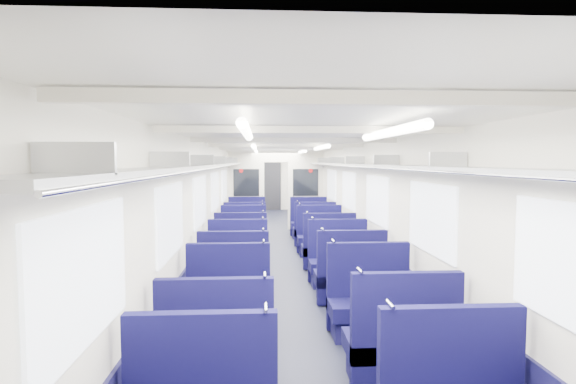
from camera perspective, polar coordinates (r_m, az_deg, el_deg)
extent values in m
cube|color=black|center=(10.18, -0.85, -7.64)|extent=(2.80, 18.00, 0.01)
cube|color=white|center=(9.98, -0.86, 5.70)|extent=(2.80, 18.00, 0.01)
cube|color=silver|center=(10.04, -8.86, -1.07)|extent=(0.02, 18.00, 2.35)
cube|color=#131139|center=(10.15, -8.73, -5.71)|extent=(0.03, 17.90, 0.70)
cube|color=silver|center=(10.17, 7.05, -0.99)|extent=(0.02, 18.00, 2.35)
cube|color=#131139|center=(10.27, 6.93, -5.58)|extent=(0.03, 17.90, 0.70)
cube|color=silver|center=(18.99, -2.05, 1.31)|extent=(2.80, 0.02, 2.35)
cube|color=#B2B5BA|center=(9.99, -7.88, 3.48)|extent=(0.34, 17.40, 0.04)
cylinder|color=silver|center=(9.98, -6.85, 3.38)|extent=(0.02, 17.40, 0.02)
cube|color=#B2B5BA|center=(2.11, -25.16, 3.81)|extent=(0.34, 0.03, 0.14)
cube|color=#B2B5BA|center=(4.04, -14.57, 3.93)|extent=(0.34, 0.03, 0.14)
cube|color=#B2B5BA|center=(6.01, -10.87, 3.94)|extent=(0.34, 0.03, 0.14)
cube|color=#B2B5BA|center=(8.00, -9.01, 3.94)|extent=(0.34, 0.03, 0.14)
cube|color=#B2B5BA|center=(9.99, -7.88, 3.94)|extent=(0.34, 0.03, 0.14)
cube|color=#B2B5BA|center=(11.99, -7.14, 3.94)|extent=(0.34, 0.03, 0.14)
cube|color=#B2B5BA|center=(13.98, -6.60, 3.94)|extent=(0.34, 0.03, 0.14)
cube|color=#B2B5BA|center=(15.98, -6.20, 3.94)|extent=(0.34, 0.03, 0.14)
cube|color=#B2B5BA|center=(17.98, -5.89, 3.93)|extent=(0.34, 0.03, 0.14)
cube|color=#B2B5BA|center=(10.10, 6.08, 3.50)|extent=(0.34, 17.40, 0.04)
cylinder|color=silver|center=(10.07, 5.07, 3.39)|extent=(0.02, 17.40, 0.02)
cube|color=#B2B5BA|center=(4.29, 19.39, 3.83)|extent=(0.34, 0.03, 0.14)
cube|color=#B2B5BA|center=(6.19, 12.20, 3.92)|extent=(0.34, 0.03, 0.14)
cube|color=#B2B5BA|center=(8.13, 8.41, 3.95)|extent=(0.34, 0.03, 0.14)
cube|color=#B2B5BA|center=(10.10, 6.09, 3.96)|extent=(0.34, 0.03, 0.14)
cube|color=#B2B5BA|center=(12.08, 4.52, 3.96)|extent=(0.34, 0.03, 0.14)
cube|color=#B2B5BA|center=(14.06, 3.40, 3.96)|extent=(0.34, 0.03, 0.14)
cube|color=#B2B5BA|center=(16.05, 2.56, 3.96)|extent=(0.34, 0.03, 0.14)
cube|color=#B2B5BA|center=(18.04, 1.90, 3.95)|extent=(0.34, 0.03, 0.14)
cube|color=white|center=(2.71, -23.99, -9.67)|extent=(0.02, 1.30, 0.75)
cube|color=white|center=(4.89, -14.47, -3.49)|extent=(0.02, 1.30, 0.75)
cube|color=white|center=(7.15, -10.93, -1.13)|extent=(0.02, 1.30, 0.75)
cube|color=white|center=(9.43, -9.10, 0.10)|extent=(0.02, 1.30, 0.75)
cube|color=white|center=(11.71, -7.99, 0.85)|extent=(0.02, 1.30, 0.75)
cube|color=white|center=(14.50, -7.10, 1.44)|extent=(0.02, 1.30, 0.75)
cube|color=white|center=(16.80, -6.59, 1.78)|extent=(0.02, 1.30, 0.75)
cube|color=white|center=(5.13, 17.42, -3.20)|extent=(0.02, 1.30, 0.75)
cube|color=white|center=(7.32, 11.03, -1.01)|extent=(0.02, 1.30, 0.75)
cube|color=white|center=(9.56, 7.60, 0.17)|extent=(0.02, 1.30, 0.75)
cube|color=white|center=(11.82, 5.48, 0.90)|extent=(0.02, 1.30, 0.75)
cube|color=white|center=(14.59, 3.78, 1.48)|extent=(0.02, 1.30, 0.75)
cube|color=white|center=(16.87, 2.81, 1.81)|extent=(0.02, 1.30, 0.75)
cube|color=silver|center=(2.03, 9.34, 11.51)|extent=(2.70, 0.06, 0.06)
cube|color=silver|center=(3.99, 2.96, 7.79)|extent=(2.70, 0.06, 0.06)
cube|color=silver|center=(5.98, 0.83, 6.51)|extent=(2.70, 0.06, 0.06)
cube|color=silver|center=(7.98, -0.23, 5.86)|extent=(2.70, 0.06, 0.06)
cube|color=silver|center=(9.97, -0.86, 5.47)|extent=(2.70, 0.06, 0.06)
cube|color=silver|center=(11.97, -1.29, 5.21)|extent=(2.70, 0.06, 0.06)
cube|color=silver|center=(13.97, -1.59, 5.03)|extent=(2.70, 0.06, 0.06)
cube|color=silver|center=(15.97, -1.81, 4.89)|extent=(2.70, 0.06, 0.06)
cube|color=silver|center=(17.97, -1.99, 4.78)|extent=(2.70, 0.06, 0.06)
cylinder|color=white|center=(3.47, -5.26, 7.53)|extent=(0.07, 1.60, 0.07)
cylinder|color=white|center=(7.46, -4.25, 5.60)|extent=(0.07, 1.60, 0.07)
cylinder|color=white|center=(10.96, -3.98, 5.06)|extent=(0.07, 1.60, 0.07)
cylinder|color=white|center=(15.46, -3.81, 4.73)|extent=(0.07, 1.60, 0.07)
cylinder|color=white|center=(3.61, 12.65, 7.32)|extent=(0.07, 1.60, 0.07)
cylinder|color=white|center=(7.53, 4.19, 5.58)|extent=(0.07, 1.60, 0.07)
cylinder|color=white|center=(11.01, 1.78, 5.07)|extent=(0.07, 1.60, 0.07)
cylinder|color=white|center=(15.49, 0.28, 4.74)|extent=(0.07, 1.60, 0.07)
cube|color=black|center=(18.93, -2.05, 0.77)|extent=(0.75, 0.06, 2.00)
cube|color=silver|center=(13.49, -5.23, 0.23)|extent=(1.05, 0.08, 2.35)
cube|color=black|center=(13.42, -5.24, 1.17)|extent=(0.76, 0.02, 0.80)
cylinder|color=#BB0C10|center=(13.41, -5.89, 2.66)|extent=(0.12, 0.01, 0.12)
cube|color=silver|center=(13.54, 2.19, 0.26)|extent=(1.05, 0.08, 2.35)
cube|color=black|center=(13.48, 2.22, 1.20)|extent=(0.76, 0.02, 0.80)
cylinder|color=#BB0C10|center=(13.48, 2.86, 2.69)|extent=(0.12, 0.01, 0.12)
cube|color=silver|center=(13.46, -1.52, 4.50)|extent=(0.70, 0.08, 0.35)
cylinder|color=silver|center=(3.04, -2.79, -14.28)|extent=(0.02, 0.15, 0.02)
cube|color=#100E44|center=(3.51, 19.61, -21.53)|extent=(0.99, 0.09, 1.05)
cylinder|color=silver|center=(3.18, 12.68, -13.55)|extent=(0.02, 0.15, 0.02)
cube|color=#100E44|center=(4.31, -8.81, -19.36)|extent=(0.99, 0.52, 0.17)
cube|color=#100E39|center=(4.40, -8.77, -21.89)|extent=(0.91, 0.41, 0.25)
cube|color=#100E44|center=(4.04, -9.13, -17.83)|extent=(0.99, 0.09, 1.05)
cylinder|color=silver|center=(3.85, -2.92, -10.33)|extent=(0.02, 0.15, 0.02)
cube|color=#100E44|center=(4.57, 13.67, -18.04)|extent=(0.99, 0.52, 0.17)
cube|color=#100E39|center=(4.66, 13.63, -20.46)|extent=(0.91, 0.41, 0.25)
cube|color=#100E44|center=(4.31, 14.58, -16.49)|extent=(0.99, 0.09, 1.05)
cylinder|color=silver|center=(4.04, 8.99, -9.68)|extent=(0.02, 0.15, 0.02)
cube|color=#100E44|center=(5.42, -7.59, -14.41)|extent=(0.99, 0.52, 0.17)
cube|color=#100E39|center=(5.49, -7.56, -16.50)|extent=(0.91, 0.41, 0.25)
cube|color=#100E44|center=(5.56, -7.44, -11.69)|extent=(0.99, 0.09, 1.05)
cylinder|color=silver|center=(5.43, -3.06, -6.14)|extent=(0.02, 0.15, 0.02)
cube|color=#100E44|center=(5.51, 10.43, -14.15)|extent=(0.99, 0.52, 0.17)
cube|color=#100E39|center=(5.58, 10.40, -16.21)|extent=(0.91, 0.41, 0.25)
cube|color=#100E44|center=(5.64, 9.94, -11.49)|extent=(0.99, 0.09, 1.05)
cylinder|color=silver|center=(5.44, 5.70, -6.13)|extent=(0.02, 0.15, 0.02)
cube|color=#100E44|center=(6.70, -6.74, -10.82)|extent=(0.99, 0.52, 0.17)
cube|color=#100E39|center=(6.76, -6.72, -12.55)|extent=(0.91, 0.41, 0.25)
cube|color=#100E44|center=(6.45, -6.86, -9.51)|extent=(0.99, 0.09, 1.05)
cylinder|color=silver|center=(6.33, -3.11, -4.70)|extent=(0.02, 0.15, 0.02)
cube|color=#100E44|center=(6.80, 7.62, -10.62)|extent=(0.99, 0.52, 0.17)
cube|color=#100E39|center=(6.85, 7.61, -12.33)|extent=(0.91, 0.41, 0.25)
cube|color=#100E44|center=(6.54, 8.00, -9.31)|extent=(0.99, 0.09, 1.05)
cylinder|color=silver|center=(6.37, 4.34, -4.65)|extent=(0.02, 0.15, 0.02)
cube|color=#100E44|center=(7.54, -6.35, -9.15)|extent=(0.99, 0.52, 0.17)
cube|color=#100E39|center=(7.59, -6.34, -10.70)|extent=(0.91, 0.41, 0.25)
cube|color=#100E44|center=(7.70, -6.28, -7.29)|extent=(0.99, 0.09, 1.05)
cylinder|color=silver|center=(7.61, -3.16, -3.24)|extent=(0.02, 0.15, 0.02)
cube|color=#100E44|center=(7.56, 6.45, -9.12)|extent=(0.99, 0.52, 0.17)
cube|color=#100E39|center=(7.61, 6.44, -10.67)|extent=(0.91, 0.41, 0.25)
cube|color=#100E44|center=(7.72, 6.20, -7.26)|extent=(0.99, 0.09, 1.05)
cylinder|color=silver|center=(7.57, 3.10, -3.28)|extent=(0.02, 0.15, 0.02)
cube|color=#100E44|center=(8.91, -5.88, -7.10)|extent=(0.99, 0.52, 0.17)
cube|color=#100E39|center=(8.96, -5.87, -8.43)|extent=(0.91, 0.41, 0.25)
cube|color=#100E44|center=(8.67, -5.95, -6.02)|extent=(0.99, 0.09, 1.05)
cylinder|color=silver|center=(8.58, -3.18, -2.42)|extent=(0.02, 0.15, 0.02)
cube|color=#100E44|center=(8.82, 5.00, -7.22)|extent=(0.99, 0.52, 0.17)
cube|color=#100E39|center=(8.86, 4.99, -8.56)|extent=(0.91, 0.41, 0.25)
cube|color=#100E44|center=(8.57, 5.21, -6.13)|extent=(0.99, 0.09, 1.05)
cylinder|color=silver|center=(8.44, 2.43, -2.53)|extent=(0.02, 0.15, 0.02)
cube|color=#100E44|center=(9.92, -5.62, -5.98)|extent=(0.99, 0.52, 0.17)
cube|color=#100E39|center=(9.95, -5.61, -7.18)|extent=(0.91, 0.41, 0.25)
cube|color=#100E44|center=(10.09, -5.58, -4.61)|extent=(0.99, 0.09, 1.05)
cylinder|color=silver|center=(10.02, -3.21, -1.51)|extent=(0.02, 0.15, 0.02)
cube|color=#100E44|center=(9.90, 4.05, -5.99)|extent=(0.99, 0.52, 0.17)
cube|color=#100E39|center=(9.94, 4.05, -7.19)|extent=(0.91, 0.41, 0.25)
cube|color=#100E44|center=(10.07, 3.90, -4.61)|extent=(0.99, 0.09, 1.05)
cylinder|color=silver|center=(9.96, 1.53, -1.54)|extent=(0.02, 0.15, 0.02)
cube|color=#100E44|center=(11.01, -5.40, -4.98)|extent=(0.99, 0.52, 0.17)
cube|color=#100E39|center=(11.05, -5.39, -6.07)|extent=(0.91, 0.41, 0.25)
cube|color=#100E44|center=(10.77, -5.44, -4.07)|extent=(0.99, 0.09, 1.05)
cylinder|color=silver|center=(10.71, -3.23, -1.16)|extent=(0.02, 0.15, 0.02)
cube|color=#100E44|center=(11.05, 3.27, -4.94)|extent=(0.99, 0.52, 0.17)
cube|color=#100E39|center=(11.08, 3.26, -6.02)|extent=(0.91, 0.41, 0.25)
cube|color=#100E44|center=(10.81, 3.40, -4.03)|extent=(0.99, 0.09, 1.05)
cylinder|color=silver|center=(10.71, 1.19, -1.16)|extent=(0.02, 0.15, 0.02)
cube|color=#100E44|center=(12.18, -5.20, -4.12)|extent=(0.99, 0.52, 0.17)
cube|color=#100E39|center=(12.21, -5.20, -5.11)|extent=(0.91, 0.41, 0.25)
cube|color=#100E44|center=(12.36, -5.18, -3.03)|extent=(0.99, 0.09, 1.05)
cylinder|color=silver|center=(12.30, -3.25, -0.50)|extent=(0.02, 0.15, 0.02)
cube|color=#100E44|center=(12.11, 2.67, -4.16)|extent=(0.99, 0.52, 0.17)
cube|color=#100E39|center=(12.14, 2.67, -5.15)|extent=(0.91, 0.41, 0.25)
cube|color=#100E44|center=(12.29, 2.57, -3.06)|extent=(0.99, 0.09, 1.05)
cylinder|color=silver|center=(12.20, 0.63, -0.53)|extent=(0.02, 0.15, 0.02)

